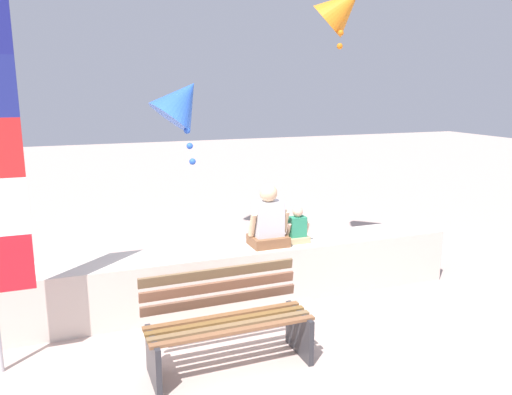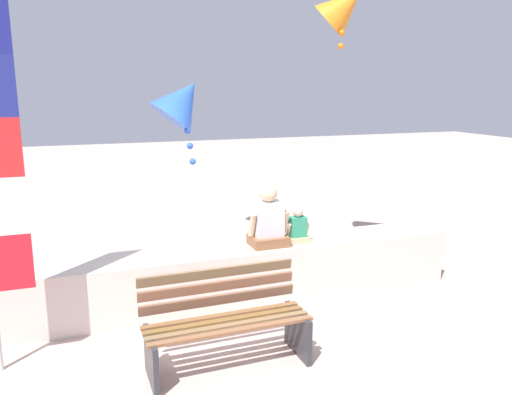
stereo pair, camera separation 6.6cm
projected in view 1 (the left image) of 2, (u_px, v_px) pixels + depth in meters
The scene contains 7 objects.
ground_plane at pixel (258, 336), 5.38m from camera, with size 40.00×40.00×0.00m, color #B89E94.
seawall_ledge at pixel (230, 275), 6.17m from camera, with size 5.81×0.64×0.69m, color beige.
park_bench at pixel (227, 323), 4.77m from camera, with size 1.56×0.63×0.88m.
person_adult at pixel (268, 222), 6.16m from camera, with size 0.50×0.36×0.76m.
person_child at pixel (297, 228), 6.32m from camera, with size 0.29×0.22×0.45m.
kite_blue at pixel (182, 101), 6.38m from camera, with size 0.87×0.78×1.17m.
kite_orange at pixel (343, 7), 6.96m from camera, with size 1.00×0.94×0.99m.
Camera 1 is at (-1.77, -4.62, 2.58)m, focal length 35.65 mm.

